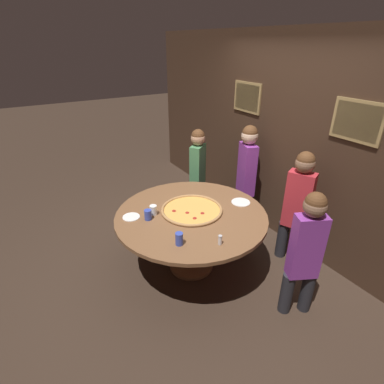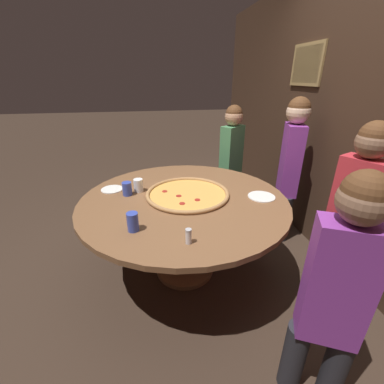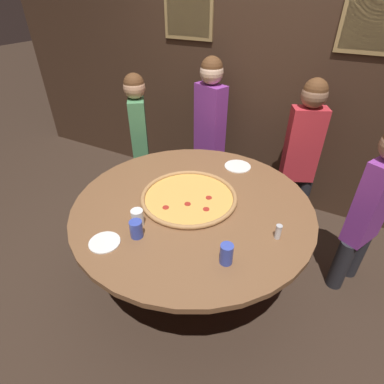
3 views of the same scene
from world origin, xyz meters
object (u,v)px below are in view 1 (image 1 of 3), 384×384
giant_pizza (192,210)px  white_plate_near_front (131,217)px  dining_table (191,223)px  condiment_shaker (220,240)px  drink_cup_near_left (148,215)px  diner_side_left (198,169)px  drink_cup_by_shaker (179,239)px  diner_side_right (247,171)px  drink_cup_far_right (153,210)px  white_plate_right_side (241,202)px  diner_far_right (306,249)px  diner_centre_back (298,202)px

giant_pizza → white_plate_near_front: (-0.22, -0.63, -0.01)m
dining_table → condiment_shaker: condiment_shaker is taller
giant_pizza → condiment_shaker: condiment_shaker is taller
drink_cup_near_left → diner_side_left: size_ratio=0.08×
dining_table → giant_pizza: 0.15m
dining_table → condiment_shaker: size_ratio=17.26×
drink_cup_by_shaker → diner_side_right: 1.76m
giant_pizza → drink_cup_far_right: (-0.15, -0.40, 0.04)m
white_plate_right_side → white_plate_near_front: bearing=-106.7°
condiment_shaker → diner_far_right: size_ratio=0.07×
drink_cup_near_left → white_plate_near_front: size_ratio=0.60×
drink_cup_near_left → white_plate_right_side: (0.23, 1.08, -0.05)m
giant_pizza → drink_cup_far_right: size_ratio=6.24×
diner_side_left → drink_cup_far_right: bearing=-179.7°
drink_cup_far_right → diner_far_right: size_ratio=0.08×
drink_cup_far_right → diner_side_left: 1.34m
giant_pizza → diner_far_right: size_ratio=0.52×
drink_cup_far_right → white_plate_right_side: bearing=73.6°
dining_table → diner_side_left: size_ratio=1.24×
diner_far_right → diner_side_left: 2.11m
condiment_shaker → diner_side_right: (-1.04, 1.22, 0.05)m
giant_pizza → white_plate_right_side: giant_pizza is taller
drink_cup_by_shaker → condiment_shaker: size_ratio=1.30×
giant_pizza → drink_cup_near_left: bearing=-100.4°
dining_table → giant_pizza: bearing=142.9°
diner_side_left → diner_centre_back: (1.51, 0.40, 0.03)m
diner_far_right → diner_centre_back: diner_centre_back is taller
drink_cup_far_right → white_plate_near_front: 0.25m
diner_side_right → diner_far_right: bearing=178.3°
drink_cup_near_left → diner_far_right: (1.24, 1.00, -0.04)m
drink_cup_near_left → diner_far_right: diner_far_right is taller
white_plate_near_front → diner_far_right: bearing=39.5°
white_plate_right_side → diner_centre_back: size_ratio=0.16×
dining_table → diner_side_left: 1.24m
condiment_shaker → drink_cup_by_shaker: bearing=-121.3°
diner_far_right → diner_side_right: 1.65m
giant_pizza → diner_side_right: size_ratio=0.47×
white_plate_near_front → diner_centre_back: size_ratio=0.13×
dining_table → white_plate_near_front: bearing=-114.9°
diner_centre_back → drink_cup_far_right: bearing=39.9°
diner_side_left → white_plate_near_front: bearing=172.7°
condiment_shaker → diner_side_right: size_ratio=0.07×
dining_table → diner_side_right: bearing=110.1°
diner_centre_back → drink_cup_by_shaker: bearing=62.0°
white_plate_near_front → drink_cup_by_shaker: bearing=16.5°
dining_table → diner_side_left: diner_side_left is taller
drink_cup_near_left → diner_side_left: (-0.85, 1.18, -0.03)m
white_plate_near_front → diner_centre_back: (0.79, 1.71, 0.05)m
drink_cup_near_left → diner_side_right: (-0.28, 1.61, 0.04)m
giant_pizza → dining_table: bearing=-37.1°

